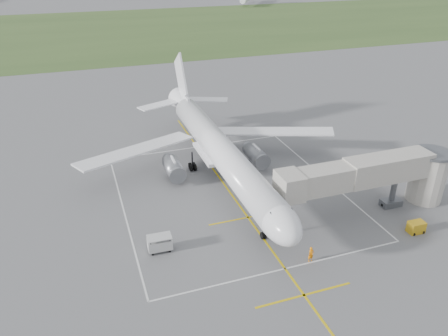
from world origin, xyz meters
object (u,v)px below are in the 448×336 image
object	(u,v)px
baggage_cart	(160,243)
ramp_worker_wing	(177,174)
airliner	(219,150)
ramp_worker_nose	(311,254)
gpu_unit	(416,227)
jet_bridge	(381,175)

from	to	relation	value
baggage_cart	ramp_worker_wing	xyz separation A→B (m)	(5.60, 15.02, 0.00)
airliner	ramp_worker_nose	size ratio (longest dim) A/B	26.85
gpu_unit	ramp_worker_wing	xyz separation A→B (m)	(-22.74, 21.40, 0.24)
gpu_unit	ramp_worker_nose	size ratio (longest dim) A/B	1.07
airliner	ramp_worker_wing	world-z (taller)	airliner
baggage_cart	ramp_worker_nose	size ratio (longest dim) A/B	1.51
jet_bridge	baggage_cart	size ratio (longest dim) A/B	8.91
gpu_unit	baggage_cart	world-z (taller)	baggage_cart
airliner	jet_bridge	world-z (taller)	airliner
airliner	ramp_worker_nose	distance (m)	21.04
ramp_worker_wing	baggage_cart	bearing A→B (deg)	122.78
ramp_worker_wing	jet_bridge	bearing A→B (deg)	-162.97
airliner	baggage_cart	size ratio (longest dim) A/B	17.79
jet_bridge	baggage_cart	distance (m)	27.36
ramp_worker_nose	airliner	bearing A→B (deg)	90.78
ramp_worker_nose	baggage_cart	bearing A→B (deg)	146.55
airliner	gpu_unit	xyz separation A→B (m)	(16.98, -19.94, -3.72)
gpu_unit	ramp_worker_nose	distance (m)	13.96
airliner	jet_bridge	xyz separation A→B (m)	(15.72, -14.25, 0.35)
jet_bridge	ramp_worker_nose	bearing A→B (deg)	-153.71
ramp_worker_nose	ramp_worker_wing	xyz separation A→B (m)	(-8.80, 21.99, 0.05)
jet_bridge	ramp_worker_wing	xyz separation A→B (m)	(-21.49, 15.72, -3.83)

